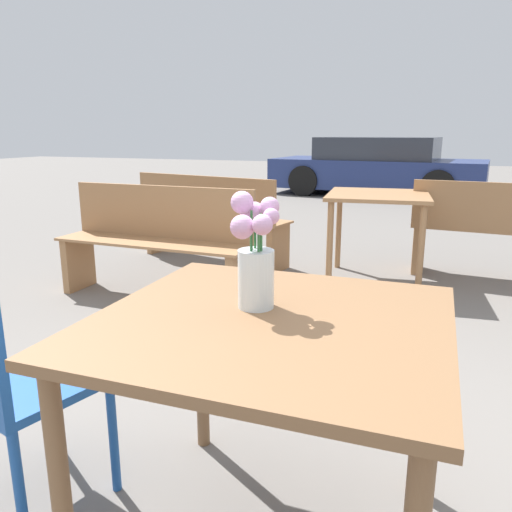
% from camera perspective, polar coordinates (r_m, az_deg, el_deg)
% --- Properties ---
extents(table_front, '(0.97, 0.93, 0.75)m').
position_cam_1_polar(table_front, '(1.42, 1.70, -10.59)').
color(table_front, brown).
rests_on(table_front, ground_plane).
extents(flower_vase, '(0.15, 0.16, 0.33)m').
position_cam_1_polar(flower_vase, '(1.42, -0.10, -0.50)').
color(flower_vase, silver).
rests_on(flower_vase, table_front).
extents(cafe_chair, '(0.49, 0.49, 0.87)m').
position_cam_1_polar(cafe_chair, '(1.79, -26.53, -12.01)').
color(cafe_chair, '#1E519E').
rests_on(cafe_chair, ground_plane).
extents(bench_near, '(1.54, 0.38, 0.85)m').
position_cam_1_polar(bench_near, '(3.87, -11.26, 1.98)').
color(bench_near, '#9E7047').
rests_on(bench_near, ground_plane).
extents(bench_far, '(1.63, 0.68, 0.85)m').
position_cam_1_polar(bench_far, '(4.85, -5.39, 4.60)').
color(bench_far, '#9E7047').
rests_on(bench_far, ground_plane).
extents(table_back, '(0.90, 0.92, 0.75)m').
position_cam_1_polar(table_back, '(4.29, 13.72, 5.47)').
color(table_back, '#9E7047').
rests_on(table_back, ground_plane).
extents(parked_car, '(4.24, 2.04, 1.15)m').
position_cam_1_polar(parked_car, '(10.56, 13.67, 9.83)').
color(parked_car, navy).
rests_on(parked_car, ground_plane).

